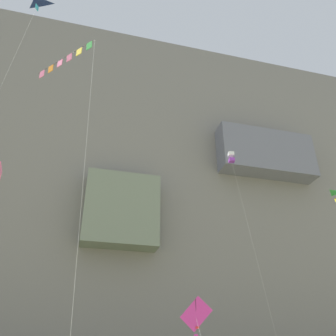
# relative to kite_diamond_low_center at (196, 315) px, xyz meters

# --- Properties ---
(cliff_face) EXTENTS (180.00, 23.81, 55.94)m
(cliff_face) POSITION_rel_kite_diamond_low_center_xyz_m (-4.64, 26.75, 21.23)
(cliff_face) COLOR slate
(cliff_face) RESTS_ON ground
(kite_diamond_low_center) EXTENTS (2.32, 6.38, 8.15)m
(kite_diamond_low_center) POSITION_rel_kite_diamond_low_center_xyz_m (0.00, 0.00, 0.00)
(kite_diamond_low_center) COLOR #CC3399
(kite_diamond_low_center) RESTS_ON ground
(kite_box_mid_center) EXTENTS (2.92, 2.54, 26.66)m
(kite_box_mid_center) POSITION_rel_kite_diamond_low_center_xyz_m (7.48, 6.38, 19.10)
(kite_box_mid_center) COLOR white
(kite_box_mid_center) RESTS_ON ground
(kite_delta_high_center) EXTENTS (3.11, 3.01, 32.04)m
(kite_delta_high_center) POSITION_rel_kite_diamond_low_center_xyz_m (-16.15, -5.53, 24.55)
(kite_delta_high_center) COLOR navy
(kite_delta_high_center) RESTS_ON ground
(kite_delta_mid_left) EXTENTS (3.28, 4.58, 21.38)m
(kite_delta_mid_left) POSITION_rel_kite_diamond_low_center_xyz_m (20.23, 5.58, 14.15)
(kite_delta_mid_left) COLOR green
(kite_delta_mid_left) RESTS_ON ground
(kite_banner_high_right) EXTENTS (4.62, 6.41, 21.57)m
(kite_banner_high_right) POSITION_rel_kite_diamond_low_center_xyz_m (-11.87, -9.98, 13.70)
(kite_banner_high_right) COLOR black
(kite_banner_high_right) RESTS_ON ground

